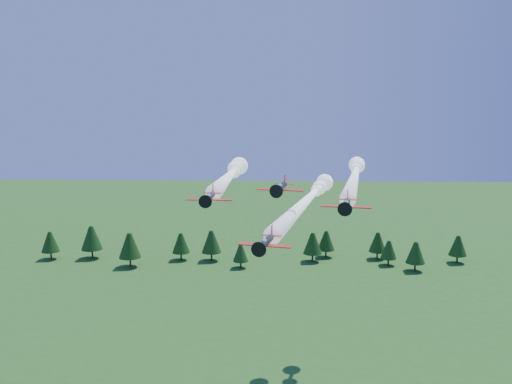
{
  "coord_description": "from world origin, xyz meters",
  "views": [
    {
      "loc": [
        0.28,
        -81.62,
        57.96
      ],
      "look_at": [
        -2.38,
        0.0,
        43.92
      ],
      "focal_mm": 40.0,
      "sensor_mm": 36.0,
      "label": 1
    }
  ],
  "objects_px": {
    "plane_left": "(230,175)",
    "plane_slot": "(281,187)",
    "plane_right": "(355,175)",
    "plane_lead": "(308,199)"
  },
  "relations": [
    {
      "from": "plane_left",
      "to": "plane_slot",
      "type": "height_order",
      "value": "plane_slot"
    },
    {
      "from": "plane_lead",
      "to": "plane_left",
      "type": "bearing_deg",
      "value": -175.64
    },
    {
      "from": "plane_left",
      "to": "plane_right",
      "type": "relative_size",
      "value": 0.75
    },
    {
      "from": "plane_lead",
      "to": "plane_slot",
      "type": "xyz_separation_m",
      "value": [
        -5.18,
        -13.58,
        4.39
      ]
    },
    {
      "from": "plane_left",
      "to": "plane_right",
      "type": "xyz_separation_m",
      "value": [
        24.26,
        5.69,
        -0.64
      ]
    },
    {
      "from": "plane_left",
      "to": "plane_right",
      "type": "bearing_deg",
      "value": 16.32
    },
    {
      "from": "plane_left",
      "to": "plane_right",
      "type": "height_order",
      "value": "plane_left"
    },
    {
      "from": "plane_left",
      "to": "plane_slot",
      "type": "relative_size",
      "value": 4.87
    },
    {
      "from": "plane_lead",
      "to": "plane_slot",
      "type": "height_order",
      "value": "plane_slot"
    },
    {
      "from": "plane_right",
      "to": "plane_slot",
      "type": "xyz_separation_m",
      "value": [
        -14.84,
        -21.51,
        0.96
      ]
    }
  ]
}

